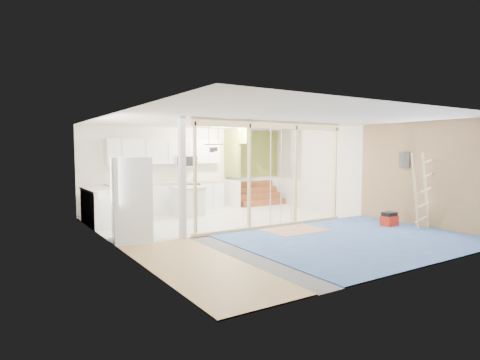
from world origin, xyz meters
TOP-DOWN VIEW (x-y plane):
  - room at (0.00, 0.00)m, footprint 7.01×8.01m
  - floor_overlays at (0.07, 0.06)m, footprint 7.00×8.00m
  - stud_frame at (-0.27, -0.00)m, footprint 4.66×0.14m
  - base_cabinets at (-1.61, 3.36)m, footprint 4.45×2.24m
  - upper_cabinets at (-0.84, 3.82)m, footprint 3.60×0.41m
  - green_partition at (2.04, 3.66)m, footprint 2.25×1.51m
  - pot_rack at (-0.31, 1.89)m, footprint 0.52×0.52m
  - sheathing_panel at (3.48, -2.00)m, footprint 0.02×4.00m
  - electrical_panel at (3.43, -1.40)m, footprint 0.04×0.30m
  - ceiling_light at (1.40, 3.00)m, footprint 0.32×0.32m
  - fridge at (-3.04, 0.45)m, footprint 0.88×0.85m
  - island at (-0.71, 2.70)m, footprint 0.94×0.94m
  - bowl at (-0.83, 2.74)m, footprint 0.26×0.26m
  - soap_bottle_a at (-1.51, 3.65)m, footprint 0.11×0.11m
  - soap_bottle_b at (-0.07, 3.58)m, footprint 0.08×0.09m
  - toolbox at (2.84, -1.44)m, footprint 0.38×0.29m
  - ladder at (3.06, -2.15)m, footprint 0.98×0.06m

SIDE VIEW (x-z plane):
  - floor_overlays at x=0.07m, z-range 0.00..0.02m
  - toolbox at x=2.84m, z-range -0.01..0.35m
  - island at x=-0.71m, z-range 0.00..0.85m
  - base_cabinets at x=-1.61m, z-range 0.00..0.93m
  - fridge at x=-3.04m, z-range 0.00..1.76m
  - bowl at x=-0.83m, z-range 0.85..0.91m
  - ladder at x=3.06m, z-range 0.02..1.84m
  - green_partition at x=2.04m, z-range -0.36..2.24m
  - soap_bottle_b at x=-0.07m, z-range 0.93..1.11m
  - soap_bottle_a at x=-1.51m, z-range 0.93..1.20m
  - sheathing_panel at x=3.48m, z-range 0.00..2.60m
  - room at x=0.00m, z-range 0.00..2.61m
  - stud_frame at x=-0.27m, z-range 0.31..2.91m
  - electrical_panel at x=3.43m, z-range 1.45..1.85m
  - upper_cabinets at x=-0.84m, z-range 1.39..2.25m
  - pot_rack at x=-0.31m, z-range 1.64..2.36m
  - ceiling_light at x=1.40m, z-range 2.50..2.58m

